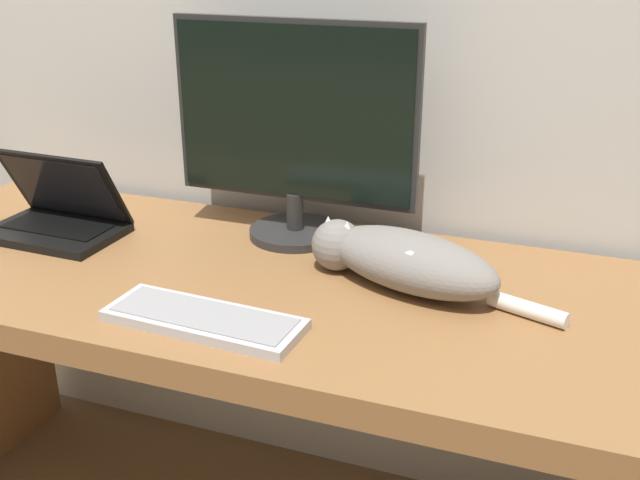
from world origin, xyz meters
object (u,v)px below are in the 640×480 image
at_px(monitor, 294,129).
at_px(laptop, 58,218).
at_px(external_keyboard, 204,319).
at_px(cat, 403,258).

relative_size(monitor, laptop, 1.82).
bearing_deg(external_keyboard, laptop, 155.80).
bearing_deg(laptop, cat, 2.48).
bearing_deg(cat, laptop, -160.76).
bearing_deg(monitor, external_keyboard, -89.53).
xyz_separation_m(monitor, external_keyboard, (0.00, -0.47, -0.25)).
relative_size(laptop, external_keyboard, 0.83).
height_order(laptop, cat, laptop).
distance_m(monitor, cat, 0.41).
distance_m(monitor, laptop, 0.61).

